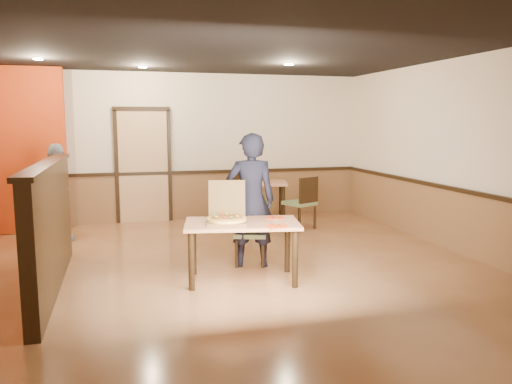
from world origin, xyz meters
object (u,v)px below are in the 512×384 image
main_table (242,231)px  condiment (266,177)px  passerby (57,193)px  side_chair_right (302,201)px  side_table (266,191)px  diner (251,200)px  pizza_box (227,217)px  side_chair_left (249,200)px  diner_chair (251,229)px

main_table → condiment: size_ratio=9.16×
passerby → main_table: bearing=-124.8°
side_chair_right → side_table: size_ratio=1.05×
main_table → diner: size_ratio=0.83×
side_table → condiment: condiment is taller
side_chair_right → pizza_box: size_ratio=1.55×
passerby → pizza_box: passerby is taller
side_chair_left → side_chair_right: 0.97m
diner → side_chair_left: bearing=-93.7°
side_chair_right → diner: (-1.44, -1.92, 0.36)m
side_chair_left → diner: diner is taller
diner → passerby: size_ratio=1.12×
main_table → side_chair_left: bearing=84.2°
side_chair_right → condiment: 0.92m
pizza_box → condiment: 3.49m
diner_chair → diner: 0.44m
diner → condiment: (0.99, 2.64, -0.00)m
diner_chair → pizza_box: size_ratio=1.38×
pizza_box → condiment: (1.42, 3.18, 0.09)m
side_chair_left → condiment: 0.94m
main_table → side_table: (1.22, 3.11, 0.00)m
side_chair_right → diner: 2.43m
side_table → pizza_box: pizza_box is taller
diner → main_table: bearing=75.8°
side_chair_right → condiment: size_ratio=5.92×
condiment → diner: bearing=-110.5°
pizza_box → side_chair_left: bearing=82.3°
diner → pizza_box: bearing=61.5°
side_table → diner_chair: bearing=-111.1°
side_table → condiment: bearing=74.4°
condiment → side_chair_right: bearing=-57.7°
diner_chair → side_chair_right: bearing=69.7°
side_table → diner: (-0.96, -2.54, 0.26)m
passerby → side_chair_right: bearing=-78.1°
side_chair_left → pizza_box: 2.63m
diner_chair → side_table: 2.57m
diner_chair → passerby: (-2.62, 1.90, 0.32)m
passerby → pizza_box: (2.15, -2.58, -0.00)m
pizza_box → condiment: size_ratio=3.83×
diner → side_table: bearing=-100.7°
pizza_box → diner_chair: bearing=67.9°
diner_chair → passerby: size_ratio=0.54×
condiment → passerby: bearing=-170.4°
diner → passerby: bearing=-28.2°
main_table → diner: (0.26, 0.57, 0.27)m
side_table → passerby: 3.58m
diner_chair → side_chair_left: 1.84m
side_chair_left → pizza_box: (-0.90, -2.47, 0.21)m
main_table → pizza_box: size_ratio=2.39×
side_chair_right → condiment: condiment is taller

